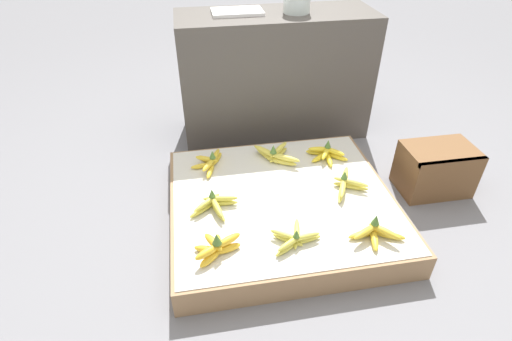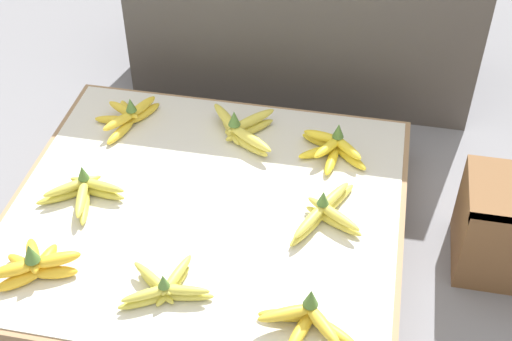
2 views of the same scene
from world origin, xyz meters
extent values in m
plane|color=slate|center=(0.00, 0.00, 0.00)|extent=(10.00, 10.00, 0.00)
cube|color=#997551|center=(0.00, 0.00, 0.06)|extent=(1.04, 0.96, 0.13)
cube|color=silver|center=(0.00, 0.00, 0.13)|extent=(1.01, 0.93, 0.00)
ellipsoid|color=gold|center=(-0.29, -0.30, 0.15)|extent=(0.12, 0.06, 0.03)
ellipsoid|color=gold|center=(-0.33, -0.27, 0.15)|extent=(0.04, 0.12, 0.03)
ellipsoid|color=gold|center=(-0.37, -0.29, 0.15)|extent=(0.12, 0.07, 0.03)
ellipsoid|color=gold|center=(-0.37, -0.34, 0.15)|extent=(0.11, 0.10, 0.03)
ellipsoid|color=gold|center=(-0.29, -0.29, 0.18)|extent=(0.11, 0.08, 0.03)
ellipsoid|color=gold|center=(-0.35, -0.29, 0.18)|extent=(0.08, 0.11, 0.03)
ellipsoid|color=gold|center=(-0.37, -0.34, 0.18)|extent=(0.11, 0.09, 0.03)
cone|color=#4C7533|center=(-0.33, -0.31, 0.22)|extent=(0.04, 0.04, 0.05)
ellipsoid|color=gold|center=(0.03, -0.31, 0.14)|extent=(0.14, 0.05, 0.02)
ellipsoid|color=gold|center=(-0.01, -0.28, 0.14)|extent=(0.06, 0.14, 0.02)
ellipsoid|color=gold|center=(-0.04, -0.29, 0.14)|extent=(0.12, 0.10, 0.02)
ellipsoid|color=gold|center=(-0.05, -0.34, 0.14)|extent=(0.13, 0.09, 0.02)
ellipsoid|color=gold|center=(0.02, -0.31, 0.17)|extent=(0.14, 0.04, 0.02)
ellipsoid|color=gold|center=(0.00, -0.27, 0.17)|extent=(0.06, 0.14, 0.02)
ellipsoid|color=gold|center=(-0.05, -0.29, 0.17)|extent=(0.12, 0.10, 0.02)
ellipsoid|color=gold|center=(-0.04, -0.33, 0.17)|extent=(0.13, 0.09, 0.02)
cone|color=#4C7533|center=(-0.02, -0.31, 0.20)|extent=(0.03, 0.03, 0.04)
ellipsoid|color=gold|center=(0.27, -0.32, 0.15)|extent=(0.14, 0.05, 0.03)
ellipsoid|color=gold|center=(0.31, -0.35, 0.15)|extent=(0.07, 0.14, 0.03)
ellipsoid|color=gold|center=(0.37, -0.34, 0.15)|extent=(0.14, 0.09, 0.03)
ellipsoid|color=gold|center=(0.27, -0.33, 0.18)|extent=(0.14, 0.09, 0.03)
ellipsoid|color=gold|center=(0.35, -0.34, 0.18)|extent=(0.11, 0.12, 0.03)
cone|color=#4C7533|center=(0.32, -0.31, 0.21)|extent=(0.04, 0.04, 0.05)
ellipsoid|color=gold|center=(-0.37, -0.04, 0.15)|extent=(0.14, 0.11, 0.03)
ellipsoid|color=gold|center=(-0.31, -0.06, 0.15)|extent=(0.07, 0.16, 0.03)
ellipsoid|color=gold|center=(-0.29, -0.01, 0.15)|extent=(0.16, 0.05, 0.03)
ellipsoid|color=gold|center=(-0.35, -0.03, 0.17)|extent=(0.14, 0.12, 0.03)
ellipsoid|color=gold|center=(-0.31, -0.06, 0.17)|extent=(0.06, 0.16, 0.03)
ellipsoid|color=gold|center=(-0.29, -0.01, 0.17)|extent=(0.16, 0.05, 0.03)
cone|color=#4C7533|center=(-0.33, -0.01, 0.20)|extent=(0.03, 0.03, 0.04)
ellipsoid|color=#DBCC4C|center=(0.28, -0.03, 0.15)|extent=(0.10, 0.16, 0.03)
ellipsoid|color=#DBCC4C|center=(0.34, 0.00, 0.15)|extent=(0.16, 0.10, 0.03)
ellipsoid|color=#DBCC4C|center=(0.34, 0.07, 0.15)|extent=(0.10, 0.16, 0.03)
ellipsoid|color=#DBCC4C|center=(0.29, -0.03, 0.17)|extent=(0.09, 0.16, 0.03)
ellipsoid|color=#DBCC4C|center=(0.34, 0.00, 0.17)|extent=(0.16, 0.11, 0.03)
ellipsoid|color=#DBCC4C|center=(0.32, 0.05, 0.17)|extent=(0.10, 0.16, 0.03)
cone|color=#4C7533|center=(0.31, 0.02, 0.21)|extent=(0.03, 0.03, 0.04)
ellipsoid|color=gold|center=(-0.28, 0.35, 0.15)|extent=(0.08, 0.12, 0.03)
ellipsoid|color=gold|center=(-0.33, 0.34, 0.15)|extent=(0.09, 0.11, 0.03)
ellipsoid|color=gold|center=(-0.35, 0.29, 0.15)|extent=(0.12, 0.04, 0.03)
ellipsoid|color=gold|center=(-0.32, 0.24, 0.15)|extent=(0.06, 0.12, 0.03)
ellipsoid|color=gold|center=(-0.28, 0.34, 0.17)|extent=(0.07, 0.12, 0.03)
ellipsoid|color=gold|center=(-0.33, 0.32, 0.17)|extent=(0.12, 0.08, 0.03)
ellipsoid|color=gold|center=(-0.32, 0.26, 0.17)|extent=(0.09, 0.12, 0.03)
cone|color=#4C7533|center=(-0.30, 0.30, 0.21)|extent=(0.03, 0.03, 0.04)
ellipsoid|color=#DBCC4C|center=(0.06, 0.26, 0.15)|extent=(0.16, 0.11, 0.03)
ellipsoid|color=#DBCC4C|center=(0.05, 0.32, 0.15)|extent=(0.14, 0.14, 0.03)
ellipsoid|color=#DBCC4C|center=(-0.01, 0.33, 0.15)|extent=(0.11, 0.16, 0.03)
ellipsoid|color=#DBCC4C|center=(0.07, 0.25, 0.18)|extent=(0.16, 0.12, 0.03)
ellipsoid|color=#DBCC4C|center=(0.06, 0.33, 0.18)|extent=(0.13, 0.15, 0.03)
ellipsoid|color=#DBCC4C|center=(-0.01, 0.32, 0.18)|extent=(0.13, 0.15, 0.03)
cone|color=#4C7533|center=(0.02, 0.29, 0.21)|extent=(0.04, 0.04, 0.05)
ellipsoid|color=yellow|center=(0.27, 0.31, 0.15)|extent=(0.13, 0.07, 0.03)
ellipsoid|color=yellow|center=(0.27, 0.27, 0.15)|extent=(0.12, 0.09, 0.03)
ellipsoid|color=yellow|center=(0.31, 0.23, 0.15)|extent=(0.04, 0.13, 0.03)
ellipsoid|color=yellow|center=(0.36, 0.26, 0.15)|extent=(0.11, 0.11, 0.03)
ellipsoid|color=yellow|center=(0.28, 0.30, 0.17)|extent=(0.13, 0.05, 0.03)
ellipsoid|color=yellow|center=(0.29, 0.26, 0.17)|extent=(0.09, 0.12, 0.03)
ellipsoid|color=yellow|center=(0.34, 0.27, 0.17)|extent=(0.11, 0.11, 0.03)
cone|color=#4C7533|center=(0.32, 0.29, 0.21)|extent=(0.03, 0.03, 0.04)
camera|label=1|loc=(-0.37, -1.41, 1.34)|focal=28.00mm
camera|label=2|loc=(0.39, -1.29, 1.46)|focal=50.00mm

